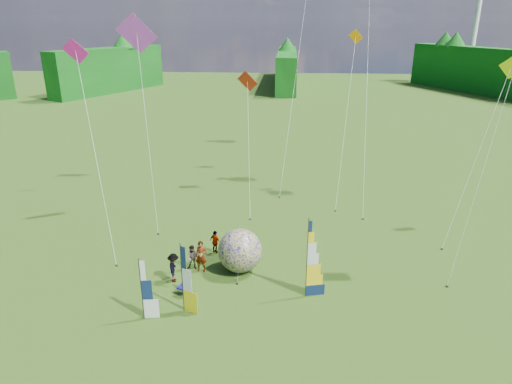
# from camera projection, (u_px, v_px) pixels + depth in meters

# --- Properties ---
(ground) EXTENTS (220.00, 220.00, 0.00)m
(ground) POSITION_uv_depth(u_px,v_px,m) (271.00, 330.00, 21.71)
(ground) COLOR #334912
(ground) RESTS_ON ground
(treeline_ring) EXTENTS (210.00, 210.00, 8.00)m
(treeline_ring) POSITION_uv_depth(u_px,v_px,m) (272.00, 256.00, 20.29)
(treeline_ring) COLOR #125F15
(treeline_ring) RESTS_ON ground
(turbine_right) EXTENTS (8.00, 1.20, 30.00)m
(turbine_right) POSITION_uv_depth(u_px,v_px,m) (478.00, 14.00, 108.48)
(turbine_right) COLOR silver
(turbine_right) RESTS_ON ground
(feather_banner_main) EXTENTS (1.19, 0.38, 4.42)m
(feather_banner_main) POSITION_uv_depth(u_px,v_px,m) (307.00, 260.00, 23.59)
(feather_banner_main) COLOR #102249
(feather_banner_main) RESTS_ON ground
(side_banner_left) EXTENTS (0.98, 0.47, 3.68)m
(side_banner_left) POSITION_uv_depth(u_px,v_px,m) (182.00, 279.00, 22.53)
(side_banner_left) COLOR yellow
(side_banner_left) RESTS_ON ground
(side_banner_far) EXTENTS (0.96, 0.24, 3.24)m
(side_banner_far) POSITION_uv_depth(u_px,v_px,m) (142.00, 290.00, 21.99)
(side_banner_far) COLOR white
(side_banner_far) RESTS_ON ground
(bol_inflatable) EXTENTS (2.87, 2.87, 2.57)m
(bol_inflatable) POSITION_uv_depth(u_px,v_px,m) (240.00, 251.00, 26.45)
(bol_inflatable) COLOR #030074
(bol_inflatable) RESTS_ON ground
(spectator_a) EXTENTS (0.71, 0.48, 1.90)m
(spectator_a) POSITION_uv_depth(u_px,v_px,m) (201.00, 256.00, 26.50)
(spectator_a) COLOR #66594C
(spectator_a) RESTS_ON ground
(spectator_b) EXTENTS (0.75, 0.37, 1.53)m
(spectator_b) POSITION_uv_depth(u_px,v_px,m) (193.00, 257.00, 26.75)
(spectator_b) COLOR #66594C
(spectator_b) RESTS_ON ground
(spectator_c) EXTENTS (0.59, 1.16, 1.71)m
(spectator_c) POSITION_uv_depth(u_px,v_px,m) (174.00, 268.00, 25.48)
(spectator_c) COLOR #66594C
(spectator_c) RESTS_ON ground
(spectator_d) EXTENTS (0.93, 0.80, 1.51)m
(spectator_d) POSITION_uv_depth(u_px,v_px,m) (215.00, 242.00, 28.64)
(spectator_d) COLOR #66594C
(spectator_d) RESTS_ON ground
(camp_chair) EXTENTS (0.84, 0.84, 1.10)m
(camp_chair) POSITION_uv_depth(u_px,v_px,m) (184.00, 286.00, 24.30)
(camp_chair) COLOR #0A095D
(camp_chair) RESTS_ON ground
(kite_whale) EXTENTS (4.19, 15.51, 20.49)m
(kite_whale) POSITION_uv_depth(u_px,v_px,m) (368.00, 68.00, 35.74)
(kite_whale) COLOR black
(kite_whale) RESTS_ON ground
(kite_rainbow_delta) EXTENTS (9.60, 11.55, 15.21)m
(kite_rainbow_delta) POSITION_uv_depth(u_px,v_px,m) (146.00, 117.00, 31.14)
(kite_rainbow_delta) COLOR #F83157
(kite_rainbow_delta) RESTS_ON ground
(kite_parafoil) EXTENTS (8.80, 9.07, 20.31)m
(kite_parafoil) POSITION_uv_depth(u_px,v_px,m) (504.00, 96.00, 23.55)
(kite_parafoil) COLOR red
(kite_parafoil) RESTS_ON ground
(small_kite_red) EXTENTS (6.33, 12.07, 10.42)m
(small_kite_red) POSITION_uv_depth(u_px,v_px,m) (249.00, 137.00, 35.78)
(small_kite_red) COLOR red
(small_kite_red) RESTS_ON ground
(small_kite_orange) EXTENTS (4.33, 9.33, 13.50)m
(small_kite_orange) POSITION_uv_depth(u_px,v_px,m) (346.00, 115.00, 35.95)
(small_kite_orange) COLOR orange
(small_kite_orange) RESTS_ON ground
(small_kite_yellow) EXTENTS (7.34, 8.03, 12.13)m
(small_kite_yellow) POSITION_uv_depth(u_px,v_px,m) (478.00, 148.00, 29.41)
(small_kite_yellow) COLOR #D9F606
(small_kite_yellow) RESTS_ON ground
(small_kite_pink) EXTENTS (7.38, 9.39, 13.32)m
(small_kite_pink) POSITION_uv_depth(u_px,v_px,m) (94.00, 145.00, 27.81)
(small_kite_pink) COLOR #C81A84
(small_kite_pink) RESTS_ON ground
(small_kite_green) EXTENTS (8.15, 14.84, 18.19)m
(small_kite_green) POSITION_uv_depth(u_px,v_px,m) (295.00, 77.00, 39.80)
(small_kite_green) COLOR #49CC43
(small_kite_green) RESTS_ON ground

